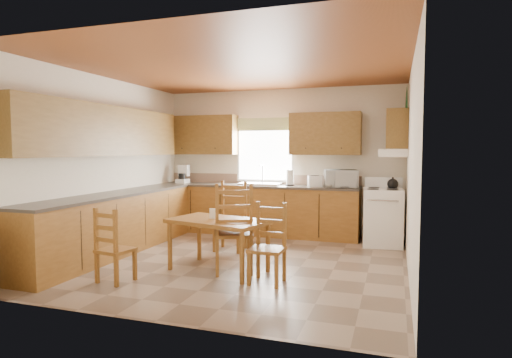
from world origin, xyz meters
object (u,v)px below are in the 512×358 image
(chair_near_left, at_px, (116,245))
(chair_far_left, at_px, (230,216))
(chair_near_right, at_px, (233,228))
(microwave, at_px, (341,179))
(dining_table, at_px, (218,245))
(chair_far_right, at_px, (267,244))
(stove, at_px, (382,218))

(chair_near_left, bearing_deg, chair_far_left, -100.69)
(chair_near_right, bearing_deg, chair_near_left, 10.76)
(microwave, relative_size, chair_near_left, 0.58)
(microwave, distance_m, chair_near_right, 2.67)
(dining_table, height_order, chair_far_right, chair_far_right)
(stove, distance_m, chair_near_right, 2.83)
(stove, bearing_deg, chair_far_right, -120.78)
(stove, relative_size, chair_far_right, 0.98)
(microwave, bearing_deg, chair_far_left, -154.54)
(stove, bearing_deg, microwave, 159.23)
(stove, xyz_separation_m, chair_near_left, (-2.96, -3.02, -0.01))
(chair_near_left, relative_size, chair_near_right, 0.77)
(chair_far_left, bearing_deg, dining_table, -77.66)
(microwave, height_order, chair_far_left, microwave)
(stove, height_order, chair_far_right, chair_far_right)
(stove, bearing_deg, chair_near_right, -133.58)
(stove, distance_m, microwave, 0.96)
(stove, xyz_separation_m, dining_table, (-1.98, -2.21, -0.12))
(microwave, height_order, chair_near_right, microwave)
(chair_near_left, bearing_deg, chair_far_right, -154.05)
(dining_table, bearing_deg, chair_far_right, -7.99)
(microwave, bearing_deg, chair_far_right, -115.76)
(dining_table, distance_m, chair_far_right, 0.82)
(chair_far_right, bearing_deg, chair_far_left, 128.07)
(chair_near_left, xyz_separation_m, chair_far_left, (0.71, 1.91, 0.09))
(chair_near_left, height_order, chair_far_right, chair_far_right)
(chair_far_right, bearing_deg, dining_table, 160.18)
(dining_table, bearing_deg, chair_far_left, 117.76)
(dining_table, bearing_deg, chair_near_left, -126.84)
(chair_near_right, relative_size, chair_far_left, 1.08)
(dining_table, relative_size, chair_far_right, 1.35)
(stove, xyz_separation_m, chair_near_right, (-1.77, -2.20, 0.12))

